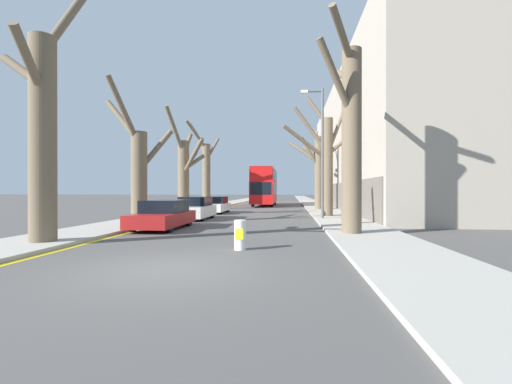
{
  "coord_description": "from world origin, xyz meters",
  "views": [
    {
      "loc": [
        2.8,
        -7.49,
        1.79
      ],
      "look_at": [
        -0.82,
        28.21,
        1.66
      ],
      "focal_mm": 24.0,
      "sensor_mm": 36.0,
      "label": 1
    }
  ],
  "objects": [
    {
      "name": "sidewalk_left",
      "position": [
        -5.79,
        50.0,
        0.06
      ],
      "size": [
        3.01,
        120.0,
        0.12
      ],
      "primitive_type": "cube",
      "color": "#A39E93",
      "rests_on": "ground"
    },
    {
      "name": "street_tree_left_1",
      "position": [
        -5.47,
        10.35,
        3.06
      ],
      "size": [
        4.02,
        3.46,
        7.59
      ],
      "color": "brown",
      "rests_on": "ground"
    },
    {
      "name": "parked_car_0",
      "position": [
        -3.18,
        8.13,
        0.64
      ],
      "size": [
        1.9,
        4.48,
        1.35
      ],
      "color": "maroon",
      "rests_on": "ground"
    },
    {
      "name": "traffic_bollard",
      "position": [
        1.27,
        2.75,
        0.45
      ],
      "size": [
        0.35,
        0.36,
        0.9
      ],
      "color": "white",
      "rests_on": "ground"
    },
    {
      "name": "sidewalk_right",
      "position": [
        5.79,
        50.0,
        0.06
      ],
      "size": [
        3.01,
        120.0,
        0.12
      ],
      "primitive_type": "cube",
      "color": "#A39E93",
      "rests_on": "ground"
    },
    {
      "name": "street_tree_right_2",
      "position": [
        5.28,
        24.62,
        3.8
      ],
      "size": [
        3.18,
        2.92,
        7.7
      ],
      "color": "brown",
      "rests_on": "ground"
    },
    {
      "name": "lamp_post",
      "position": [
        4.64,
        13.66,
        4.47
      ],
      "size": [
        1.4,
        0.2,
        8.02
      ],
      "color": "#4C4F54",
      "rests_on": "ground"
    },
    {
      "name": "street_tree_right_0",
      "position": [
        5.15,
        6.34,
        4.03
      ],
      "size": [
        1.95,
        3.61,
        8.3
      ],
      "color": "brown",
      "rests_on": "ground"
    },
    {
      "name": "street_tree_right_1",
      "position": [
        5.18,
        15.84,
        3.87
      ],
      "size": [
        4.83,
        2.81,
        8.22
      ],
      "color": "brown",
      "rests_on": "ground"
    },
    {
      "name": "parked_car_1",
      "position": [
        -3.18,
        13.46,
        0.67
      ],
      "size": [
        1.88,
        4.17,
        1.42
      ],
      "color": "silver",
      "rests_on": "ground"
    },
    {
      "name": "double_decker_bus",
      "position": [
        -0.32,
        33.85,
        2.49
      ],
      "size": [
        2.52,
        11.29,
        4.41
      ],
      "color": "red",
      "rests_on": "ground"
    },
    {
      "name": "street_tree_left_0",
      "position": [
        -5.36,
        3.06,
        3.85
      ],
      "size": [
        2.91,
        3.31,
        9.51
      ],
      "color": "brown",
      "rests_on": "ground"
    },
    {
      "name": "building_facade_right",
      "position": [
        12.29,
        30.41,
        6.48
      ],
      "size": [
        10.08,
        42.34,
        12.98
      ],
      "color": "#9E9384",
      "rests_on": "ground"
    },
    {
      "name": "ground_plane",
      "position": [
        0.0,
        0.0,
        0.0
      ],
      "size": [
        300.0,
        300.0,
        0.0
      ],
      "primitive_type": "plane",
      "color": "#4C4947"
    },
    {
      "name": "street_tree_left_3",
      "position": [
        -5.51,
        25.44,
        3.88
      ],
      "size": [
        3.07,
        3.85,
        8.65
      ],
      "color": "brown",
      "rests_on": "ground"
    },
    {
      "name": "kerb_line_stripe",
      "position": [
        -4.1,
        50.0,
        0.0
      ],
      "size": [
        0.24,
        120.0,
        0.01
      ],
      "primitive_type": "cube",
      "color": "yellow",
      "rests_on": "ground"
    },
    {
      "name": "parked_car_2",
      "position": [
        -3.18,
        19.5,
        0.63
      ],
      "size": [
        1.71,
        4.2,
        1.33
      ],
      "color": "silver",
      "rests_on": "ground"
    },
    {
      "name": "street_tree_left_2",
      "position": [
        -5.12,
        17.39,
        3.24
      ],
      "size": [
        2.86,
        3.68,
        7.77
      ],
      "color": "brown",
      "rests_on": "ground"
    }
  ]
}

